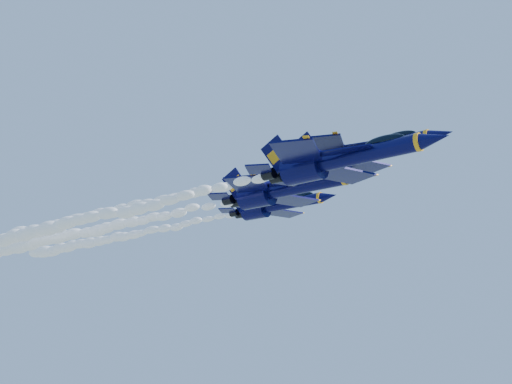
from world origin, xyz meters
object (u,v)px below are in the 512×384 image
Objects in this scene: jet_second at (359,152)px; jet_third at (283,189)px; jet_lead at (337,160)px; jet_fourth at (275,206)px.

jet_second reaches higher than jet_third.
jet_second is (-1.46, 7.44, 3.20)m from jet_lead.
jet_second is 0.87× the size of jet_third.
jet_lead is at bearing -39.84° from jet_third.
jet_fourth is (-25.42, 26.44, 5.13)m from jet_lead.
jet_lead is 8.23m from jet_second.
jet_third reaches higher than jet_lead.
jet_lead is at bearing -46.13° from jet_fourth.
jet_lead is at bearing -78.93° from jet_second.
jet_third is at bearing 161.47° from jet_second.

